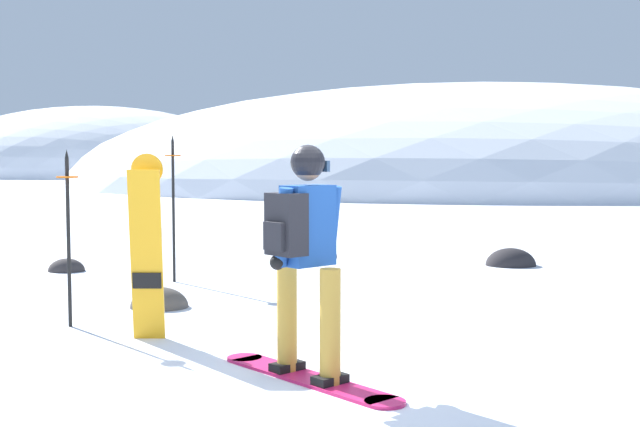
{
  "coord_description": "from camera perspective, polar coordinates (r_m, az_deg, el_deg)",
  "views": [
    {
      "loc": [
        -0.01,
        -5.77,
        1.65
      ],
      "look_at": [
        -0.04,
        3.15,
        1.0
      ],
      "focal_mm": 46.35,
      "sensor_mm": 36.0,
      "label": 1
    }
  ],
  "objects": [
    {
      "name": "piste_marker_near",
      "position": [
        8.17,
        -16.78,
        -0.79
      ],
      "size": [
        0.2,
        0.2,
        1.69
      ],
      "color": "black",
      "rests_on": "ground"
    },
    {
      "name": "rock_mid",
      "position": [
        12.14,
        -16.89,
        -3.82
      ],
      "size": [
        0.51,
        0.43,
        0.36
      ],
      "color": "#383333",
      "rests_on": "ground"
    },
    {
      "name": "ground_plane",
      "position": [
        6.01,
        0.25,
        -11.79
      ],
      "size": [
        300.0,
        300.0,
        0.0
      ],
      "primitive_type": "plane",
      "color": "white"
    },
    {
      "name": "ridge_peak_far",
      "position": [
        64.93,
        -14.94,
        2.59
      ],
      "size": [
        25.48,
        22.93,
        10.36
      ],
      "color": "silver",
      "rests_on": "ground"
    },
    {
      "name": "ridge_peak_main",
      "position": [
        46.48,
        10.44,
        2.08
      ],
      "size": [
        43.22,
        38.9,
        10.64
      ],
      "color": "silver",
      "rests_on": "ground"
    },
    {
      "name": "rock_dark",
      "position": [
        9.08,
        -10.83,
        -6.37
      ],
      "size": [
        0.63,
        0.53,
        0.44
      ],
      "color": "#4C4742",
      "rests_on": "ground"
    },
    {
      "name": "piste_marker_far",
      "position": [
        10.71,
        -9.89,
        1.04
      ],
      "size": [
        0.2,
        0.2,
        1.88
      ],
      "color": "black",
      "rests_on": "ground"
    },
    {
      "name": "rock_small",
      "position": [
        12.51,
        13.23,
        -3.52
      ],
      "size": [
        0.74,
        0.63,
        0.52
      ],
      "color": "#282628",
      "rests_on": "ground"
    },
    {
      "name": "snowboarder_main",
      "position": [
        5.95,
        -0.87,
        -2.91
      ],
      "size": [
        1.31,
        1.45,
        1.71
      ],
      "color": "#D11E5B",
      "rests_on": "ground"
    },
    {
      "name": "spare_snowboard",
      "position": [
        7.42,
        -11.67,
        -2.2
      ],
      "size": [
        0.28,
        0.21,
        1.65
      ],
      "color": "orange",
      "rests_on": "ground"
    }
  ]
}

